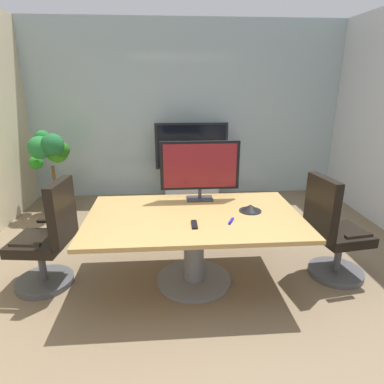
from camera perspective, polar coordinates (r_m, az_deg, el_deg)
The scene contains 11 objects.
ground_plane at distance 3.33m, azimuth 2.49°, elevation -17.44°, with size 7.26×7.26×0.00m, color #7A664C.
wall_back_glass_partition at distance 5.83m, azimuth -0.99°, elevation 13.65°, with size 5.34×0.10×2.91m, color #9EB2B7.
conference_table at distance 3.27m, azimuth 0.33°, elevation -6.75°, with size 2.05×1.24×0.73m.
office_chair_left at distance 3.54m, azimuth -23.41°, elevation -8.15°, with size 0.62×0.60×1.09m.
office_chair_right at distance 3.68m, azimuth 23.01°, elevation -7.05°, with size 0.63×0.60×1.09m.
tv_monitor at distance 3.52m, azimuth 1.33°, elevation 4.29°, with size 0.84×0.18×0.64m.
wall_display_unit at distance 5.67m, azimuth -0.10°, elevation 3.07°, with size 1.20×0.36×1.31m.
potted_plant at distance 5.35m, azimuth -23.01°, elevation 5.02°, with size 0.63×0.64×1.26m.
conference_phone at distance 3.33m, azimuth 9.99°, elevation -2.75°, with size 0.22×0.22×0.07m.
remote_control at distance 2.97m, azimuth 0.41°, elevation -5.59°, with size 0.05×0.17×0.02m, color black.
whiteboard_marker at distance 3.06m, azimuth 6.74°, elevation -4.96°, with size 0.13×0.02×0.02m, color #1919A5.
Camera 1 is at (-0.34, -2.67, 1.96)m, focal length 31.08 mm.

